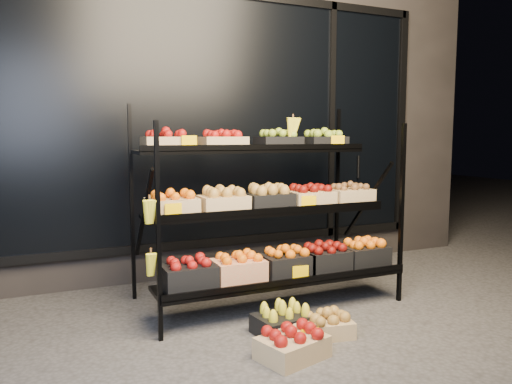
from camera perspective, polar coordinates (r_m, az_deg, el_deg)
name	(u,v)px	position (r m, az deg, el deg)	size (l,w,h in m)	color
ground	(304,326)	(3.82, 5.52, -15.04)	(24.00, 24.00, 0.00)	#514F4C
building	(196,106)	(5.95, -6.85, 9.78)	(6.00, 2.08, 3.50)	#2D2826
display_rack	(268,210)	(4.13, 1.44, -2.06)	(2.18, 1.02, 1.67)	black
tag_floor_a	(310,343)	(3.39, 6.14, -16.83)	(0.13, 0.01, 0.12)	#FBC200
floor_crate_left	(292,343)	(3.29, 4.17, -16.88)	(0.48, 0.40, 0.21)	tan
floor_crate_midleft	(284,320)	(3.66, 3.18, -14.43)	(0.44, 0.35, 0.20)	black
floor_crate_midright	(327,324)	(3.65, 8.11, -14.72)	(0.38, 0.31, 0.18)	tan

